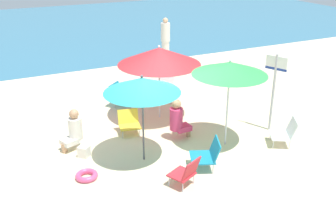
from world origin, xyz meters
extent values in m
plane|color=beige|center=(0.00, 0.00, 0.00)|extent=(40.00, 40.00, 0.00)
cube|color=teal|center=(0.00, 14.24, 0.00)|extent=(40.00, 16.00, 0.01)
cylinder|color=#4C4C51|center=(-0.40, -0.58, 0.94)|extent=(0.04, 0.04, 1.87)
cone|color=teal|center=(-0.40, -0.58, 1.72)|extent=(1.59, 1.59, 0.31)
sphere|color=#4C4C51|center=(-0.40, -0.58, 1.90)|extent=(0.06, 0.06, 0.06)
cylinder|color=silver|center=(0.81, 1.28, 0.96)|extent=(0.04, 0.04, 1.92)
cone|color=red|center=(0.81, 1.28, 1.70)|extent=(2.13, 2.13, 0.43)
sphere|color=silver|center=(0.81, 1.28, 1.95)|extent=(0.06, 0.06, 0.06)
cylinder|color=silver|center=(1.57, -0.74, 1.00)|extent=(0.04, 0.04, 1.99)
cone|color=green|center=(1.57, -0.74, 1.85)|extent=(1.66, 1.66, 0.28)
sphere|color=silver|center=(1.57, -0.74, 2.02)|extent=(0.06, 0.06, 0.06)
cube|color=white|center=(2.71, -1.30, 0.23)|extent=(0.67, 0.70, 0.03)
cube|color=white|center=(2.93, -1.42, 0.44)|extent=(0.40, 0.54, 0.40)
cylinder|color=silver|center=(2.45, -1.39, 0.11)|extent=(0.02, 0.02, 0.22)
cylinder|color=silver|center=(2.66, -1.02, 0.11)|extent=(0.02, 0.02, 0.22)
cylinder|color=silver|center=(2.77, -1.58, 0.11)|extent=(0.02, 0.02, 0.22)
cylinder|color=silver|center=(2.98, -1.20, 0.11)|extent=(0.02, 0.02, 0.22)
cube|color=teal|center=(0.18, 2.37, 0.25)|extent=(0.68, 0.68, 0.03)
cube|color=teal|center=(0.02, 2.55, 0.47)|extent=(0.49, 0.46, 0.41)
cylinder|color=silver|center=(0.45, 2.38, 0.12)|extent=(0.02, 0.02, 0.24)
cylinder|color=silver|center=(0.15, 2.10, 0.12)|extent=(0.02, 0.02, 0.24)
cylinder|color=silver|center=(0.21, 2.64, 0.12)|extent=(0.02, 0.02, 0.24)
cylinder|color=silver|center=(-0.09, 2.37, 0.12)|extent=(0.02, 0.02, 0.24)
cube|color=teal|center=(0.56, -1.43, 0.25)|extent=(0.66, 0.70, 0.03)
cube|color=teal|center=(0.80, -1.52, 0.45)|extent=(0.35, 0.57, 0.38)
cylinder|color=silver|center=(0.29, -1.56, 0.12)|extent=(0.02, 0.02, 0.24)
cylinder|color=silver|center=(0.46, -1.15, 0.12)|extent=(0.02, 0.02, 0.24)
cylinder|color=silver|center=(0.65, -1.71, 0.12)|extent=(0.02, 0.02, 0.24)
cylinder|color=silver|center=(0.82, -1.29, 0.12)|extent=(0.02, 0.02, 0.24)
cube|color=red|center=(-0.10, -1.78, 0.24)|extent=(0.58, 0.57, 0.03)
cube|color=red|center=(-0.01, -1.98, 0.44)|extent=(0.47, 0.34, 0.40)
cylinder|color=silver|center=(-0.34, -1.71, 0.11)|extent=(0.02, 0.02, 0.22)
cylinder|color=silver|center=(-0.01, -1.55, 0.11)|extent=(0.02, 0.02, 0.22)
cylinder|color=silver|center=(-0.19, -2.00, 0.11)|extent=(0.02, 0.02, 0.22)
cylinder|color=silver|center=(0.13, -1.85, 0.11)|extent=(0.02, 0.02, 0.22)
cube|color=gold|center=(-0.26, 0.68, 0.21)|extent=(0.57, 0.51, 0.03)
cube|color=gold|center=(-0.22, 0.90, 0.39)|extent=(0.52, 0.23, 0.34)
cylinder|color=silver|center=(-0.09, 0.48, 0.10)|extent=(0.02, 0.02, 0.20)
cylinder|color=silver|center=(-0.49, 0.55, 0.10)|extent=(0.02, 0.02, 0.20)
cylinder|color=silver|center=(-0.03, 0.81, 0.10)|extent=(0.02, 0.02, 0.20)
cylinder|color=silver|center=(-0.43, 0.88, 0.10)|extent=(0.02, 0.02, 0.20)
cube|color=white|center=(1.45, 2.34, 0.22)|extent=(0.69, 0.68, 0.03)
cube|color=white|center=(1.59, 2.55, 0.43)|extent=(0.50, 0.41, 0.40)
cylinder|color=silver|center=(1.50, 2.06, 0.10)|extent=(0.02, 0.02, 0.21)
cylinder|color=silver|center=(1.17, 2.29, 0.10)|extent=(0.02, 0.02, 0.21)
cylinder|color=silver|center=(1.72, 2.38, 0.10)|extent=(0.02, 0.02, 0.21)
cylinder|color=silver|center=(1.39, 2.61, 0.10)|extent=(0.02, 0.02, 0.21)
cube|color=#DB3866|center=(0.82, -0.03, 0.26)|extent=(0.37, 0.32, 0.12)
cylinder|color=tan|center=(0.98, -0.02, 0.13)|extent=(0.12, 0.12, 0.26)
cylinder|color=#DB3866|center=(0.65, -0.04, 0.53)|extent=(0.31, 0.31, 0.54)
sphere|color=tan|center=(0.65, -0.04, 0.91)|extent=(0.22, 0.22, 0.22)
cube|color=silver|center=(-1.76, 0.53, 0.22)|extent=(0.45, 0.42, 0.12)
cylinder|color=tan|center=(-1.90, 0.47, 0.11)|extent=(0.12, 0.12, 0.22)
cylinder|color=silver|center=(-1.59, 0.59, 0.47)|extent=(0.31, 0.31, 0.51)
sphere|color=tan|center=(-1.59, 0.59, 0.83)|extent=(0.21, 0.21, 0.21)
cylinder|color=silver|center=(2.99, 5.59, 0.46)|extent=(0.29, 0.29, 0.92)
cylinder|color=silver|center=(2.99, 5.59, 1.26)|extent=(0.34, 0.34, 0.68)
sphere|color=#DBAD84|center=(2.99, 5.59, 1.70)|extent=(0.19, 0.19, 0.19)
cylinder|color=#ADADB2|center=(3.00, -0.58, 0.98)|extent=(0.06, 0.06, 1.95)
cube|color=white|center=(3.00, -0.58, 1.74)|extent=(0.25, 0.49, 0.33)
cube|color=navy|center=(3.00, -0.58, 1.60)|extent=(0.26, 0.49, 0.06)
torus|color=#E54C7F|center=(-1.71, -0.76, 0.06)|extent=(0.45, 0.45, 0.11)
cube|color=silver|center=(-1.54, 0.10, 0.12)|extent=(0.30, 0.30, 0.25)
camera|label=1|loc=(-3.08, -7.44, 4.38)|focal=41.66mm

